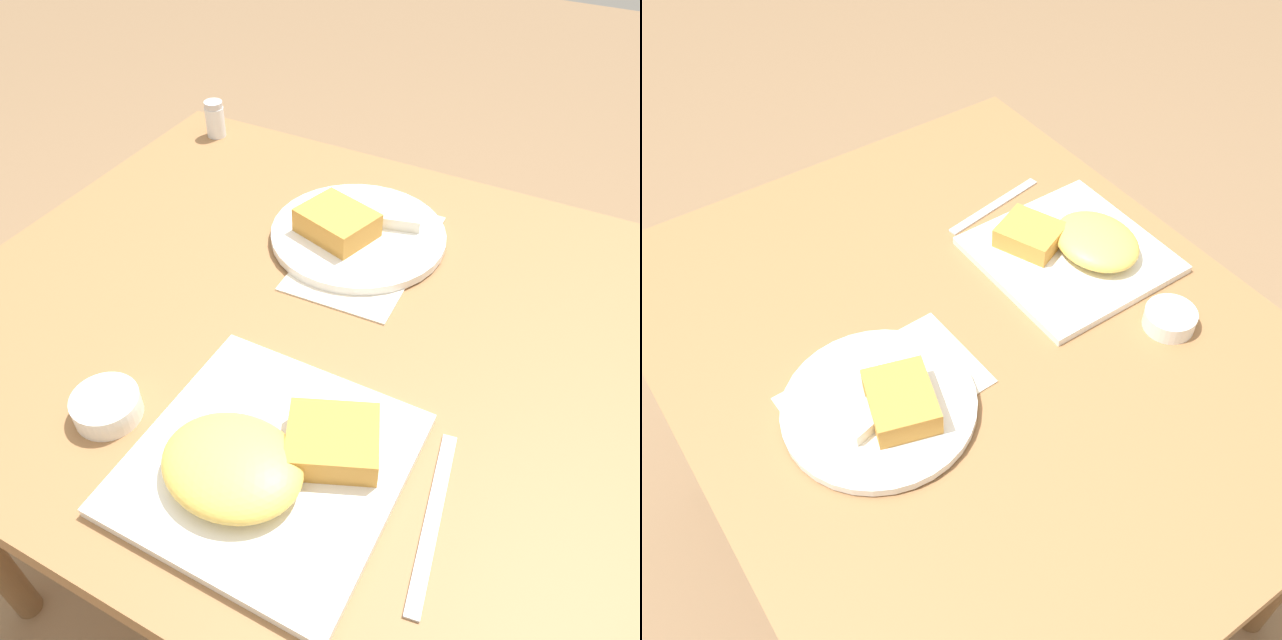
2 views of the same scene
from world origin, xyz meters
TOP-DOWN VIEW (x-y plane):
  - ground_plane at (0.00, 0.00)m, footprint 8.00×8.00m
  - dining_table at (0.00, 0.00)m, footprint 1.08×0.89m
  - menu_card at (-0.01, 0.16)m, footprint 0.18×0.29m
  - plate_square_near at (0.05, -0.25)m, footprint 0.29×0.29m
  - plate_oval_far at (-0.05, 0.19)m, footprint 0.28×0.28m
  - sauce_ramekin at (-0.16, -0.27)m, footprint 0.08×0.08m
  - salt_shaker at (-0.44, 0.37)m, footprint 0.04×0.04m
  - butter_knife at (0.24, -0.22)m, footprint 0.05×0.21m

SIDE VIEW (x-z plane):
  - ground_plane at x=0.00m, z-range 0.00..0.00m
  - dining_table at x=0.00m, z-range 0.28..0.98m
  - menu_card at x=-0.01m, z-range 0.70..0.70m
  - butter_knife at x=0.24m, z-range 0.70..0.70m
  - sauce_ramekin at x=-0.16m, z-range 0.70..0.73m
  - plate_oval_far at x=-0.05m, z-range 0.69..0.75m
  - plate_square_near at x=0.05m, z-range 0.69..0.75m
  - salt_shaker at x=-0.44m, z-range 0.70..0.77m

